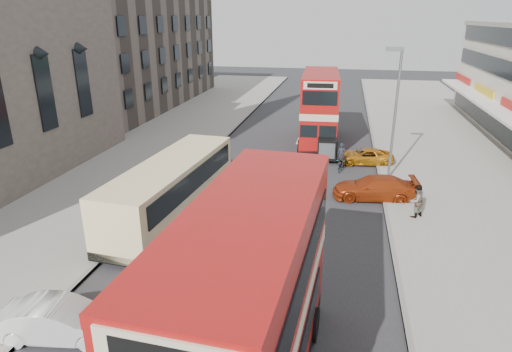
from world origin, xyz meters
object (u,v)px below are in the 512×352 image
Objects in this scene: bus_second at (319,108)px; car_left_front at (60,320)px; pedestrian_near at (416,201)px; coach at (172,187)px; car_right_a at (374,188)px; cyclist at (341,161)px; bus_main at (250,310)px; car_right_b at (365,156)px; street_lamp at (395,105)px.

car_left_front is (-6.54, -24.73, -2.24)m from bus_second.
coach is at bearing -28.83° from pedestrian_near.
pedestrian_near is at bearing 33.79° from car_right_a.
bus_main is at bearing -90.99° from cyclist.
bus_main reaches higher than pedestrian_near.
cyclist reaches higher than car_right_b.
bus_second reaches higher than car_right_b.
cyclist is (-1.61, -1.74, 0.09)m from car_right_b.
car_left_front reaches higher than car_right_b.
cyclist is at bearing -32.75° from car_left_front.
cyclist is at bearing -48.76° from car_right_b.
car_right_b is (9.93, 10.81, -1.10)m from coach.
bus_second is 2.58× the size of car_right_b.
car_right_b is at bearing 52.11° from coach.
street_lamp is at bearing 39.44° from coach.
car_right_a reaches higher than car_left_front.
cyclist is at bearing 156.34° from street_lamp.
bus_main is at bearing 86.86° from bus_second.
bus_second is 6.34m from car_right_b.
car_left_front is at bearing -109.94° from cyclist.
coach is 12.35m from cyclist.
car_right_b is at bearing -34.61° from car_left_front.
car_right_a is at bearing -3.04° from car_right_b.
pedestrian_near is (2.23, -8.63, 0.49)m from car_right_b.
pedestrian_near reaches higher than car_right_a.
cyclist is (8.32, 9.07, -1.01)m from coach.
bus_main is (-4.94, -18.21, -1.88)m from street_lamp.
bus_main is at bearing -20.48° from car_right_a.
bus_main is 1.01× the size of bus_second.
street_lamp reaches higher than car_right_a.
coach reaches higher than car_left_front.
coach is 14.72m from car_right_b.
bus_second is at bearing 111.83° from cyclist.
street_lamp is 2.05× the size of car_left_front.
car_right_a is at bearing -45.04° from car_left_front.
bus_main is at bearing -54.18° from coach.
pedestrian_near reaches higher than car_right_b.
car_right_b is at bearing -96.45° from bus_main.
street_lamp reaches higher than coach.
street_lamp is at bearing -41.67° from car_left_front.
coach is 6.10× the size of pedestrian_near.
bus_main reaches higher than bus_second.
bus_main is 2.21× the size of car_right_a.
bus_second is 2.53× the size of car_left_front.
car_left_front is 20.18m from cyclist.
bus_second is 16.80m from coach.
coach is 2.70× the size of car_left_front.
street_lamp is 20.91m from car_left_front.
car_left_front is 22.45m from car_right_b.
street_lamp reaches higher than pedestrian_near.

